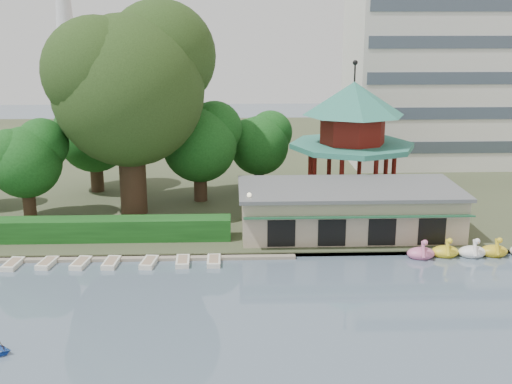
{
  "coord_description": "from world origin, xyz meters",
  "views": [
    {
      "loc": [
        0.21,
        -29.76,
        17.95
      ],
      "look_at": [
        2.0,
        18.0,
        5.0
      ],
      "focal_mm": 45.0,
      "sensor_mm": 36.0,
      "label": 1
    }
  ],
  "objects_px": {
    "boathouse": "(348,209)",
    "big_tree": "(130,80)",
    "pavilion": "(353,129)",
    "dock": "(76,257)"
  },
  "relations": [
    {
      "from": "boathouse",
      "to": "pavilion",
      "type": "xyz_separation_m",
      "value": [
        2.0,
        10.03,
        5.11
      ]
    },
    {
      "from": "pavilion",
      "to": "big_tree",
      "type": "distance_m",
      "value": 21.79
    },
    {
      "from": "pavilion",
      "to": "big_tree",
      "type": "xyz_separation_m",
      "value": [
        -20.82,
        -3.78,
        5.22
      ]
    },
    {
      "from": "boathouse",
      "to": "pavilion",
      "type": "relative_size",
      "value": 1.38
    },
    {
      "from": "boathouse",
      "to": "dock",
      "type": "bearing_deg",
      "value": -167.76
    },
    {
      "from": "pavilion",
      "to": "big_tree",
      "type": "relative_size",
      "value": 0.7
    },
    {
      "from": "dock",
      "to": "big_tree",
      "type": "height_order",
      "value": "big_tree"
    },
    {
      "from": "boathouse",
      "to": "pavilion",
      "type": "height_order",
      "value": "pavilion"
    },
    {
      "from": "boathouse",
      "to": "big_tree",
      "type": "height_order",
      "value": "big_tree"
    },
    {
      "from": "boathouse",
      "to": "big_tree",
      "type": "relative_size",
      "value": 0.96
    }
  ]
}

